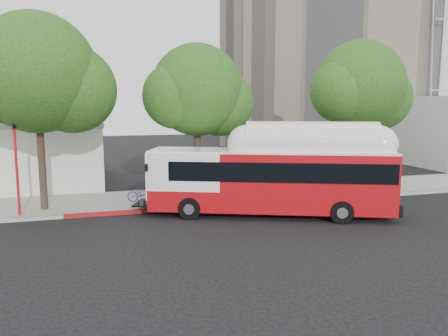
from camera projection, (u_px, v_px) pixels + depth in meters
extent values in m
plane|color=black|center=(250.00, 227.00, 19.19)|extent=(120.00, 120.00, 0.00)
cube|color=gray|center=(213.00, 196.00, 25.36)|extent=(60.00, 5.00, 0.15)
cube|color=gray|center=(225.00, 206.00, 22.89)|extent=(60.00, 0.30, 0.15)
cube|color=#A01114|center=(169.00, 209.00, 22.06)|extent=(10.00, 0.32, 0.16)
cylinder|color=#2D2116|center=(41.00, 152.00, 21.49)|extent=(0.36, 0.36, 6.08)
sphere|color=#1F4413|center=(36.00, 73.00, 20.94)|extent=(5.80, 5.80, 5.80)
sphere|color=#1F4413|center=(72.00, 89.00, 21.68)|extent=(4.35, 4.35, 4.35)
cylinder|color=#2D2116|center=(197.00, 152.00, 24.22)|extent=(0.36, 0.36, 5.44)
sphere|color=#1F4413|center=(197.00, 90.00, 23.73)|extent=(5.00, 5.00, 5.00)
sphere|color=#1F4413|center=(220.00, 103.00, 24.40)|extent=(3.75, 3.75, 3.75)
cylinder|color=#2D2116|center=(357.00, 145.00, 26.78)|extent=(0.36, 0.36, 5.76)
sphere|color=#1F4413|center=(360.00, 85.00, 26.26)|extent=(5.40, 5.40, 5.40)
sphere|color=#1F4413|center=(378.00, 98.00, 26.96)|extent=(4.05, 4.05, 4.05)
cube|color=#AD0C11|center=(270.00, 180.00, 20.96)|extent=(11.55, 6.58, 2.77)
cube|color=black|center=(280.00, 169.00, 20.83)|extent=(10.51, 6.20, 0.91)
cube|color=white|center=(270.00, 151.00, 20.75)|extent=(11.52, 6.50, 0.10)
cube|color=white|center=(311.00, 146.00, 20.53)|extent=(6.38, 4.05, 0.52)
cube|color=black|center=(144.00, 203.00, 21.75)|extent=(1.35, 1.88, 0.06)
imported|color=#2B219A|center=(143.00, 194.00, 21.68)|extent=(1.14, 1.73, 0.86)
cylinder|color=red|center=(17.00, 174.00, 20.26)|extent=(0.13, 0.13, 4.26)
cube|color=black|center=(14.00, 126.00, 19.94)|extent=(0.05, 0.43, 0.27)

